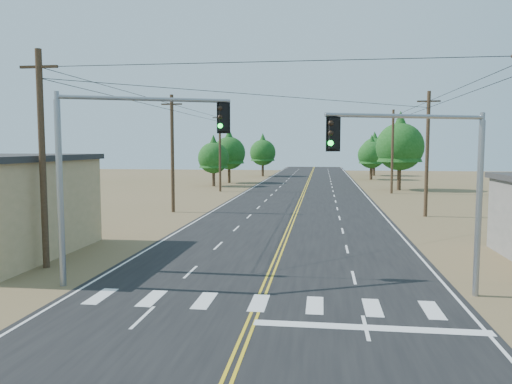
# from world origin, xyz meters

# --- Properties ---
(road) EXTENTS (15.00, 200.00, 0.02)m
(road) POSITION_xyz_m (0.00, 30.00, 0.01)
(road) COLOR black
(road) RESTS_ON ground
(utility_pole_left_near) EXTENTS (1.80, 0.30, 10.00)m
(utility_pole_left_near) POSITION_xyz_m (-10.50, 12.00, 5.12)
(utility_pole_left_near) COLOR #4C3826
(utility_pole_left_near) RESTS_ON ground
(utility_pole_left_mid) EXTENTS (1.80, 0.30, 10.00)m
(utility_pole_left_mid) POSITION_xyz_m (-10.50, 32.00, 5.12)
(utility_pole_left_mid) COLOR #4C3826
(utility_pole_left_mid) RESTS_ON ground
(utility_pole_left_far) EXTENTS (1.80, 0.30, 10.00)m
(utility_pole_left_far) POSITION_xyz_m (-10.50, 52.00, 5.12)
(utility_pole_left_far) COLOR #4C3826
(utility_pole_left_far) RESTS_ON ground
(utility_pole_right_mid) EXTENTS (1.80, 0.30, 10.00)m
(utility_pole_right_mid) POSITION_xyz_m (10.50, 32.00, 5.12)
(utility_pole_right_mid) COLOR #4C3826
(utility_pole_right_mid) RESTS_ON ground
(utility_pole_right_far) EXTENTS (1.80, 0.30, 10.00)m
(utility_pole_right_far) POSITION_xyz_m (10.50, 52.00, 5.12)
(utility_pole_right_far) COLOR #4C3826
(utility_pole_right_far) RESTS_ON ground
(signal_mast_left) EXTENTS (6.56, 3.02, 7.79)m
(signal_mast_left) POSITION_xyz_m (-6.27, 10.09, 5.32)
(signal_mast_left) COLOR gray
(signal_mast_left) RESTS_ON ground
(signal_mast_right) EXTENTS (5.87, 2.68, 6.87)m
(signal_mast_right) POSITION_xyz_m (6.29, 9.27, 4.69)
(signal_mast_right) COLOR gray
(signal_mast_right) RESTS_ON ground
(tree_left_near) EXTENTS (4.39, 4.39, 7.32)m
(tree_left_near) POSITION_xyz_m (-13.09, 60.00, 4.48)
(tree_left_near) COLOR #3F2D1E
(tree_left_near) RESTS_ON ground
(tree_left_mid) EXTENTS (5.04, 5.04, 8.40)m
(tree_left_mid) POSITION_xyz_m (-12.08, 66.56, 5.14)
(tree_left_mid) COLOR #3F2D1E
(tree_left_mid) RESTS_ON ground
(tree_left_far) EXTENTS (4.89, 4.89, 8.16)m
(tree_left_far) POSITION_xyz_m (-9.00, 84.61, 4.99)
(tree_left_far) COLOR #3F2D1E
(tree_left_far) RESTS_ON ground
(tree_right_near) EXTENTS (6.11, 6.11, 10.18)m
(tree_right_near) POSITION_xyz_m (12.10, 57.01, 6.23)
(tree_right_near) COLOR #3F2D1E
(tree_right_near) RESTS_ON ground
(tree_right_mid) EXTENTS (4.59, 4.59, 7.66)m
(tree_right_mid) POSITION_xyz_m (10.48, 77.43, 4.68)
(tree_right_mid) COLOR #3F2D1E
(tree_right_mid) RESTS_ON ground
(tree_right_far) EXTENTS (5.14, 5.14, 8.57)m
(tree_right_far) POSITION_xyz_m (12.17, 89.53, 5.24)
(tree_right_far) COLOR #3F2D1E
(tree_right_far) RESTS_ON ground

